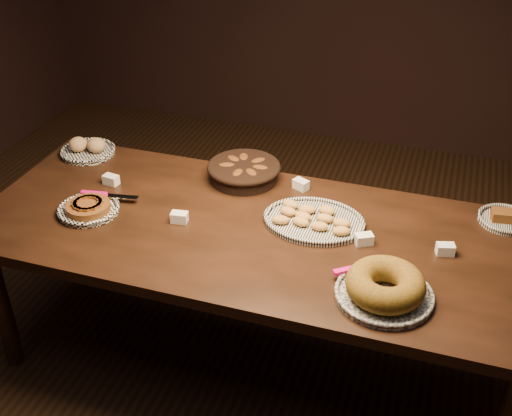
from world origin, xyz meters
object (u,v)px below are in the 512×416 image
(buffet_table, at_px, (254,243))
(madeleine_platter, at_px, (313,220))
(apple_tart_plate, at_px, (89,208))
(bundt_cake_plate, at_px, (385,287))

(buffet_table, bearing_deg, madeleine_platter, 27.23)
(apple_tart_plate, distance_m, bundt_cake_plate, 1.32)
(apple_tart_plate, height_order, bundt_cake_plate, bundt_cake_plate)
(buffet_table, distance_m, bundt_cake_plate, 0.66)
(bundt_cake_plate, bearing_deg, madeleine_platter, 152.14)
(buffet_table, relative_size, bundt_cake_plate, 5.94)
(buffet_table, relative_size, apple_tart_plate, 7.79)
(apple_tart_plate, relative_size, bundt_cake_plate, 0.76)
(madeleine_platter, relative_size, bundt_cake_plate, 1.06)
(apple_tart_plate, bearing_deg, madeleine_platter, -7.97)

